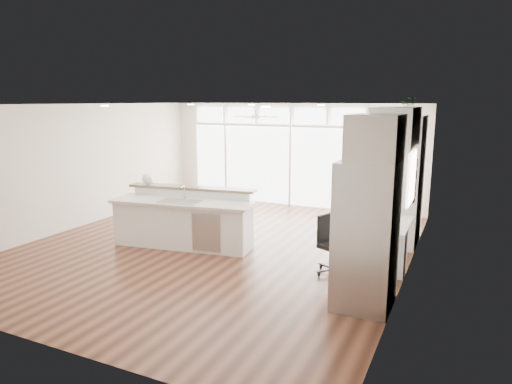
% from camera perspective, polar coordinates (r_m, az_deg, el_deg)
% --- Properties ---
extents(floor, '(7.00, 8.00, 0.02)m').
position_cam_1_polar(floor, '(8.92, -4.89, -6.83)').
color(floor, '#401F13').
rests_on(floor, ground).
extents(ceiling, '(7.00, 8.00, 0.02)m').
position_cam_1_polar(ceiling, '(8.47, -5.20, 10.86)').
color(ceiling, white).
rests_on(ceiling, wall_back).
extents(wall_back, '(7.00, 0.04, 2.70)m').
position_cam_1_polar(wall_back, '(12.18, 4.47, 4.65)').
color(wall_back, silver).
rests_on(wall_back, floor).
extents(wall_front, '(7.00, 0.04, 2.70)m').
position_cam_1_polar(wall_front, '(5.59, -26.13, -4.53)').
color(wall_front, silver).
rests_on(wall_front, floor).
extents(wall_left, '(0.04, 8.00, 2.70)m').
position_cam_1_polar(wall_left, '(10.77, -21.39, 3.01)').
color(wall_left, silver).
rests_on(wall_left, floor).
extents(wall_right, '(0.04, 8.00, 2.70)m').
position_cam_1_polar(wall_right, '(7.49, 18.78, -0.16)').
color(wall_right, silver).
rests_on(wall_right, floor).
extents(glass_wall, '(5.80, 0.06, 2.08)m').
position_cam_1_polar(glass_wall, '(12.16, 4.35, 3.21)').
color(glass_wall, white).
rests_on(glass_wall, wall_back).
extents(transom_row, '(5.90, 0.06, 0.40)m').
position_cam_1_polar(transom_row, '(12.05, 4.45, 9.49)').
color(transom_row, white).
rests_on(transom_row, wall_back).
extents(desk_window, '(0.04, 0.85, 0.85)m').
position_cam_1_polar(desk_window, '(7.76, 18.84, 1.71)').
color(desk_window, white).
rests_on(desk_window, wall_right).
extents(ceiling_fan, '(1.16, 1.16, 0.32)m').
position_cam_1_polar(ceiling_fan, '(11.19, -0.08, 9.89)').
color(ceiling_fan, silver).
rests_on(ceiling_fan, ceiling).
extents(recessed_lights, '(3.40, 3.00, 0.02)m').
position_cam_1_polar(recessed_lights, '(8.65, -4.52, 10.74)').
color(recessed_lights, white).
rests_on(recessed_lights, ceiling).
extents(oven_cabinet, '(0.64, 1.20, 2.50)m').
position_cam_1_polar(oven_cabinet, '(9.31, 18.03, 1.42)').
color(oven_cabinet, white).
rests_on(oven_cabinet, floor).
extents(desk_nook, '(0.72, 1.30, 0.76)m').
position_cam_1_polar(desk_nook, '(8.07, 15.97, -6.32)').
color(desk_nook, white).
rests_on(desk_nook, floor).
extents(upper_cabinets, '(0.64, 1.30, 0.64)m').
position_cam_1_polar(upper_cabinets, '(7.71, 17.07, 7.76)').
color(upper_cabinets, white).
rests_on(upper_cabinets, wall_right).
extents(refrigerator, '(0.76, 0.90, 2.00)m').
position_cam_1_polar(refrigerator, '(6.33, 13.63, -5.19)').
color(refrigerator, '#A9A9AE').
rests_on(refrigerator, floor).
extents(fridge_cabinet, '(0.64, 0.90, 0.60)m').
position_cam_1_polar(fridge_cabinet, '(6.09, 14.76, 6.57)').
color(fridge_cabinet, white).
rests_on(fridge_cabinet, wall_right).
extents(framed_photos, '(0.06, 0.22, 0.80)m').
position_cam_1_polar(framed_photos, '(8.39, 19.27, 1.34)').
color(framed_photos, black).
rests_on(framed_photos, wall_right).
extents(kitchen_island, '(2.87, 1.44, 1.09)m').
position_cam_1_polar(kitchen_island, '(8.87, -9.13, -3.30)').
color(kitchen_island, white).
rests_on(kitchen_island, floor).
extents(rug, '(1.02, 0.84, 0.01)m').
position_cam_1_polar(rug, '(8.99, 14.01, -6.88)').
color(rug, '#332210').
rests_on(rug, floor).
extents(office_chair, '(0.63, 0.61, 0.95)m').
position_cam_1_polar(office_chair, '(7.51, 9.93, -6.61)').
color(office_chair, black).
rests_on(office_chair, floor).
extents(fishbowl, '(0.27, 0.27, 0.23)m').
position_cam_1_polar(fishbowl, '(9.51, -13.39, 1.60)').
color(fishbowl, white).
rests_on(fishbowl, kitchen_island).
extents(monitor, '(0.11, 0.50, 0.42)m').
position_cam_1_polar(monitor, '(7.92, 15.63, -2.20)').
color(monitor, black).
rests_on(monitor, desk_nook).
extents(keyboard, '(0.16, 0.35, 0.02)m').
position_cam_1_polar(keyboard, '(8.00, 14.36, -3.48)').
color(keyboard, silver).
rests_on(keyboard, desk_nook).
extents(potted_plant, '(0.31, 0.34, 0.26)m').
position_cam_1_polar(potted_plant, '(9.19, 18.56, 9.91)').
color(potted_plant, '#295825').
rests_on(potted_plant, oven_cabinet).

